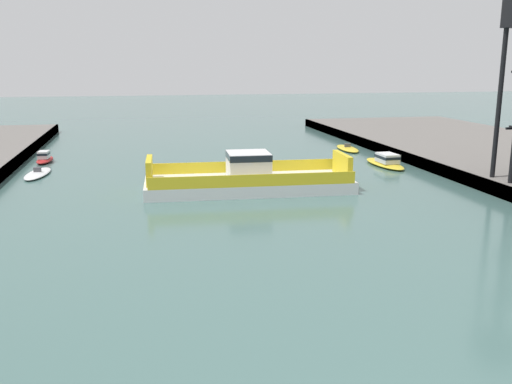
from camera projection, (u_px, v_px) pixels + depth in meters
chain_ferry at (248, 179)px, 53.15m from camera, size 19.75×8.01×3.66m
moored_boat_mid_left at (44, 158)px, 68.06m from camera, size 2.00×5.12×1.45m
moored_boat_mid_right at (38, 173)px, 60.33m from camera, size 2.82×7.31×0.89m
moored_boat_far_left at (347, 148)px, 77.85m from camera, size 2.74×7.14×0.93m
moored_boat_far_right at (386, 161)px, 65.64m from camera, size 2.94×8.24×1.55m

